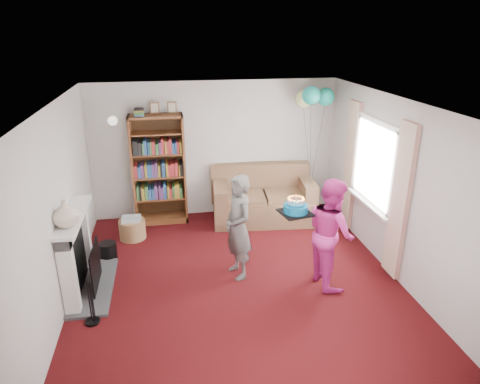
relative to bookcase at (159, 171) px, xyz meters
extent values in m
plane|color=#37080A|center=(1.04, -2.30, -0.97)|extent=(5.00, 5.00, 0.00)
cube|color=silver|center=(1.04, 0.21, 0.28)|extent=(4.50, 0.02, 2.50)
cube|color=silver|center=(-1.22, -2.30, 0.28)|extent=(0.02, 5.00, 2.50)
cube|color=silver|center=(3.30, -2.30, 0.28)|extent=(0.02, 5.00, 2.50)
cube|color=white|center=(1.04, -2.30, 1.54)|extent=(4.50, 5.00, 0.01)
cube|color=#3F3F42|center=(-0.96, -2.10, -0.95)|extent=(0.55, 1.40, 0.04)
cube|color=white|center=(-1.11, -2.65, -0.44)|extent=(0.18, 0.14, 1.06)
cube|color=white|center=(-1.11, -1.55, -0.44)|extent=(0.18, 0.14, 1.06)
cube|color=white|center=(-1.11, -2.10, 0.03)|extent=(0.18, 1.24, 0.16)
cube|color=white|center=(-1.08, -2.10, 0.13)|extent=(0.28, 1.35, 0.05)
cube|color=black|center=(-1.13, -2.10, -0.49)|extent=(0.10, 0.80, 0.86)
cube|color=black|center=(-0.89, -2.10, -0.64)|extent=(0.02, 0.70, 0.60)
cylinder|color=black|center=(-0.86, -2.88, -0.65)|extent=(0.18, 0.18, 0.64)
cylinder|color=black|center=(-0.83, -1.30, -0.84)|extent=(0.26, 0.26, 0.26)
cube|color=white|center=(3.25, -1.70, 1.11)|extent=(0.08, 1.30, 0.08)
cube|color=white|center=(3.25, -1.70, -0.14)|extent=(0.08, 1.30, 0.08)
cube|color=white|center=(3.28, -1.70, 0.48)|extent=(0.01, 1.15, 1.20)
cube|color=white|center=(3.22, -1.70, -0.17)|extent=(0.14, 1.32, 0.04)
cube|color=beige|center=(3.24, -2.52, 0.18)|extent=(0.07, 0.38, 2.20)
cube|color=beige|center=(3.24, -0.88, 0.18)|extent=(0.07, 0.38, 2.20)
cylinder|color=gold|center=(-0.71, 0.15, 0.93)|extent=(0.04, 0.12, 0.04)
sphere|color=white|center=(-0.71, 0.06, 0.91)|extent=(0.16, 0.16, 0.16)
cube|color=#472B14|center=(0.00, 0.16, 0.02)|extent=(0.93, 0.04, 1.97)
cube|color=brown|center=(-0.45, -0.03, 0.02)|extent=(0.04, 0.42, 1.97)
cube|color=brown|center=(0.45, -0.03, 0.02)|extent=(0.04, 0.42, 1.97)
cube|color=brown|center=(0.00, -0.03, 0.99)|extent=(0.93, 0.42, 0.04)
cube|color=brown|center=(0.00, -0.03, -0.92)|extent=(0.93, 0.42, 0.10)
cube|color=brown|center=(0.00, -0.03, -0.50)|extent=(0.85, 0.38, 0.03)
cube|color=brown|center=(0.00, -0.03, -0.08)|extent=(0.85, 0.38, 0.02)
cube|color=brown|center=(0.00, -0.03, 0.33)|extent=(0.85, 0.38, 0.02)
cube|color=brown|center=(0.00, -0.03, 0.70)|extent=(0.85, 0.38, 0.02)
cube|color=maroon|center=(-0.26, -0.05, 1.07)|extent=(0.16, 0.22, 0.12)
cube|color=brown|center=(0.00, 0.02, 1.12)|extent=(0.16, 0.02, 0.20)
cube|color=brown|center=(0.29, 0.02, 1.12)|extent=(0.16, 0.02, 0.20)
cube|color=brown|center=(1.87, -0.30, -0.75)|extent=(1.86, 0.98, 0.44)
cube|color=brown|center=(1.87, 0.07, -0.37)|extent=(1.86, 0.24, 0.76)
cube|color=brown|center=(1.06, -0.30, -0.53)|extent=(0.24, 0.93, 0.60)
cube|color=brown|center=(2.68, -0.30, -0.53)|extent=(0.24, 0.93, 0.60)
cube|color=brown|center=(1.46, -0.38, -0.50)|extent=(0.79, 0.68, 0.12)
cube|color=brown|center=(2.29, -0.38, -0.50)|extent=(0.79, 0.68, 0.12)
cylinder|color=#997747|center=(-0.50, -0.67, -0.80)|extent=(0.44, 0.44, 0.33)
cube|color=beige|center=(-0.50, -0.67, -0.60)|extent=(0.31, 0.24, 0.06)
imported|color=black|center=(1.08, -2.11, -0.21)|extent=(0.50, 0.63, 1.52)
imported|color=#D52A8C|center=(2.29, -2.50, -0.20)|extent=(0.65, 0.80, 1.54)
cube|color=black|center=(1.80, -2.40, 0.09)|extent=(0.39, 0.39, 0.02)
cylinder|color=#0B5A84|center=(1.80, -2.40, 0.15)|extent=(0.33, 0.33, 0.10)
cylinder|color=#0B5A84|center=(1.80, -2.40, 0.21)|extent=(0.24, 0.24, 0.04)
cylinder|color=#D8607F|center=(1.90, -2.40, 0.24)|extent=(0.01, 0.01, 0.09)
sphere|color=orange|center=(1.90, -2.40, 0.29)|extent=(0.02, 0.02, 0.02)
cylinder|color=#D8607F|center=(1.89, -2.36, 0.24)|extent=(0.01, 0.01, 0.09)
sphere|color=orange|center=(1.89, -2.36, 0.29)|extent=(0.02, 0.02, 0.02)
cylinder|color=#D8607F|center=(1.87, -2.33, 0.24)|extent=(0.01, 0.01, 0.09)
sphere|color=orange|center=(1.87, -2.33, 0.29)|extent=(0.02, 0.02, 0.02)
cylinder|color=#D8607F|center=(1.83, -2.31, 0.24)|extent=(0.01, 0.01, 0.09)
sphere|color=orange|center=(1.83, -2.31, 0.29)|extent=(0.02, 0.02, 0.02)
cylinder|color=#D8607F|center=(1.79, -2.31, 0.24)|extent=(0.01, 0.01, 0.09)
sphere|color=orange|center=(1.79, -2.31, 0.29)|extent=(0.02, 0.02, 0.02)
cylinder|color=#D8607F|center=(1.75, -2.32, 0.24)|extent=(0.01, 0.01, 0.09)
sphere|color=orange|center=(1.75, -2.32, 0.29)|extent=(0.02, 0.02, 0.02)
cylinder|color=#D8607F|center=(1.72, -2.35, 0.24)|extent=(0.01, 0.01, 0.09)
sphere|color=orange|center=(1.72, -2.35, 0.29)|extent=(0.02, 0.02, 0.02)
cylinder|color=#D8607F|center=(1.71, -2.38, 0.24)|extent=(0.01, 0.01, 0.09)
sphere|color=orange|center=(1.71, -2.38, 0.29)|extent=(0.02, 0.02, 0.02)
cylinder|color=#D8607F|center=(1.71, -2.42, 0.24)|extent=(0.01, 0.01, 0.09)
sphere|color=orange|center=(1.71, -2.42, 0.29)|extent=(0.02, 0.02, 0.02)
cylinder|color=#D8607F|center=(1.72, -2.46, 0.24)|extent=(0.01, 0.01, 0.09)
sphere|color=orange|center=(1.72, -2.46, 0.29)|extent=(0.02, 0.02, 0.02)
cylinder|color=#D8607F|center=(1.75, -2.49, 0.24)|extent=(0.01, 0.01, 0.09)
sphere|color=orange|center=(1.75, -2.49, 0.29)|extent=(0.02, 0.02, 0.02)
cylinder|color=#D8607F|center=(1.79, -2.50, 0.24)|extent=(0.01, 0.01, 0.09)
sphere|color=orange|center=(1.79, -2.50, 0.29)|extent=(0.02, 0.02, 0.02)
cylinder|color=#D8607F|center=(1.83, -2.50, 0.24)|extent=(0.01, 0.01, 0.09)
sphere|color=orange|center=(1.83, -2.50, 0.29)|extent=(0.02, 0.02, 0.02)
cylinder|color=#D8607F|center=(1.87, -2.48, 0.24)|extent=(0.01, 0.01, 0.09)
sphere|color=orange|center=(1.87, -2.48, 0.29)|extent=(0.02, 0.02, 0.02)
cylinder|color=#D8607F|center=(1.89, -2.44, 0.24)|extent=(0.01, 0.01, 0.09)
sphere|color=orange|center=(1.89, -2.44, 0.29)|extent=(0.02, 0.02, 0.02)
sphere|color=#3F3F3F|center=(2.68, -0.50, -0.27)|extent=(0.02, 0.02, 0.02)
sphere|color=teal|center=(2.97, -0.18, 1.25)|extent=(0.32, 0.32, 0.32)
sphere|color=#F5FB99|center=(2.64, 0.01, 1.19)|extent=(0.32, 0.32, 0.32)
sphere|color=teal|center=(2.64, -0.37, 1.32)|extent=(0.32, 0.32, 0.32)
imported|color=beige|center=(-1.08, -2.45, 0.33)|extent=(0.41, 0.41, 0.33)
camera|label=1|loc=(0.17, -7.42, 2.41)|focal=32.00mm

